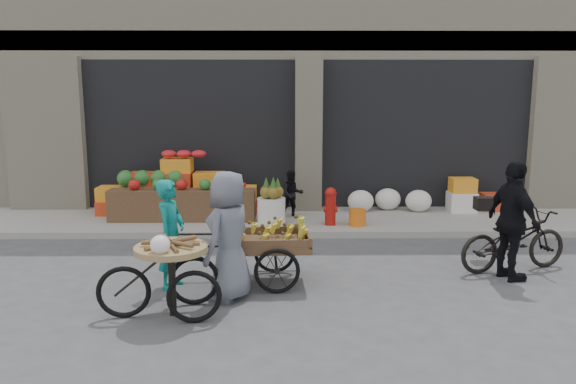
{
  "coord_description": "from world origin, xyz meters",
  "views": [
    {
      "loc": [
        -0.55,
        -6.65,
        2.58
      ],
      "look_at": [
        -0.46,
        1.57,
        1.1
      ],
      "focal_mm": 35.0,
      "sensor_mm": 36.0,
      "label": 1
    }
  ],
  "objects_px": {
    "cyclist": "(513,221)",
    "banana_cart": "(263,239)",
    "vendor_woman": "(171,234)",
    "fire_hydrant": "(330,205)",
    "tricycle_cart": "(171,268)",
    "bicycle": "(513,240)",
    "orange_bucket": "(357,217)",
    "seated_person": "(292,194)",
    "vendor_grey": "(229,236)",
    "pineapple_bin": "(271,211)"
  },
  "relations": [
    {
      "from": "cyclist",
      "to": "banana_cart",
      "type": "bearing_deg",
      "value": 76.69
    },
    {
      "from": "vendor_woman",
      "to": "fire_hydrant",
      "type": "bearing_deg",
      "value": -26.41
    },
    {
      "from": "tricycle_cart",
      "to": "bicycle",
      "type": "relative_size",
      "value": 0.85
    },
    {
      "from": "orange_bucket",
      "to": "fire_hydrant",
      "type": "bearing_deg",
      "value": 174.29
    },
    {
      "from": "orange_bucket",
      "to": "seated_person",
      "type": "xyz_separation_m",
      "value": [
        -1.2,
        0.7,
        0.31
      ]
    },
    {
      "from": "banana_cart",
      "to": "bicycle",
      "type": "height_order",
      "value": "bicycle"
    },
    {
      "from": "fire_hydrant",
      "to": "vendor_grey",
      "type": "height_order",
      "value": "vendor_grey"
    },
    {
      "from": "banana_cart",
      "to": "tricycle_cart",
      "type": "distance_m",
      "value": 1.51
    },
    {
      "from": "seated_person",
      "to": "bicycle",
      "type": "xyz_separation_m",
      "value": [
        3.16,
        -3.01,
        -0.13
      ]
    },
    {
      "from": "fire_hydrant",
      "to": "vendor_grey",
      "type": "relative_size",
      "value": 0.44
    },
    {
      "from": "banana_cart",
      "to": "cyclist",
      "type": "bearing_deg",
      "value": -0.94
    },
    {
      "from": "banana_cart",
      "to": "cyclist",
      "type": "xyz_separation_m",
      "value": [
        3.42,
        0.11,
        0.22
      ]
    },
    {
      "from": "bicycle",
      "to": "pineapple_bin",
      "type": "bearing_deg",
      "value": 40.77
    },
    {
      "from": "banana_cart",
      "to": "vendor_grey",
      "type": "height_order",
      "value": "vendor_grey"
    },
    {
      "from": "vendor_woman",
      "to": "cyclist",
      "type": "xyz_separation_m",
      "value": [
        4.63,
        0.26,
        0.11
      ]
    },
    {
      "from": "fire_hydrant",
      "to": "vendor_grey",
      "type": "xyz_separation_m",
      "value": [
        -1.56,
        -3.44,
        0.31
      ]
    },
    {
      "from": "fire_hydrant",
      "to": "tricycle_cart",
      "type": "distance_m",
      "value": 4.53
    },
    {
      "from": "seated_person",
      "to": "vendor_grey",
      "type": "xyz_separation_m",
      "value": [
        -0.86,
        -4.09,
        0.23
      ]
    },
    {
      "from": "vendor_grey",
      "to": "cyclist",
      "type": "xyz_separation_m",
      "value": [
        3.82,
        0.68,
        0.02
      ]
    },
    {
      "from": "vendor_grey",
      "to": "tricycle_cart",
      "type": "bearing_deg",
      "value": -22.17
    },
    {
      "from": "banana_cart",
      "to": "pineapple_bin",
      "type": "bearing_deg",
      "value": 85.98
    },
    {
      "from": "orange_bucket",
      "to": "vendor_grey",
      "type": "distance_m",
      "value": 4.01
    },
    {
      "from": "orange_bucket",
      "to": "cyclist",
      "type": "distance_m",
      "value": 3.28
    },
    {
      "from": "fire_hydrant",
      "to": "bicycle",
      "type": "relative_size",
      "value": 0.41
    },
    {
      "from": "pineapple_bin",
      "to": "bicycle",
      "type": "bearing_deg",
      "value": -34.08
    },
    {
      "from": "pineapple_bin",
      "to": "banana_cart",
      "type": "bearing_deg",
      "value": -91.23
    },
    {
      "from": "seated_person",
      "to": "bicycle",
      "type": "bearing_deg",
      "value": -53.6
    },
    {
      "from": "pineapple_bin",
      "to": "fire_hydrant",
      "type": "bearing_deg",
      "value": -2.6
    },
    {
      "from": "orange_bucket",
      "to": "seated_person",
      "type": "height_order",
      "value": "seated_person"
    },
    {
      "from": "orange_bucket",
      "to": "banana_cart",
      "type": "xyz_separation_m",
      "value": [
        -1.66,
        -2.82,
        0.34
      ]
    },
    {
      "from": "vendor_woman",
      "to": "cyclist",
      "type": "distance_m",
      "value": 4.63
    },
    {
      "from": "banana_cart",
      "to": "vendor_grey",
      "type": "relative_size",
      "value": 1.27
    },
    {
      "from": "vendor_grey",
      "to": "pineapple_bin",
      "type": "bearing_deg",
      "value": -160.11
    },
    {
      "from": "pineapple_bin",
      "to": "bicycle",
      "type": "height_order",
      "value": "bicycle"
    },
    {
      "from": "banana_cart",
      "to": "cyclist",
      "type": "distance_m",
      "value": 3.43
    },
    {
      "from": "tricycle_cart",
      "to": "vendor_grey",
      "type": "relative_size",
      "value": 0.9
    },
    {
      "from": "fire_hydrant",
      "to": "bicycle",
      "type": "height_order",
      "value": "bicycle"
    },
    {
      "from": "vendor_woman",
      "to": "banana_cart",
      "type": "bearing_deg",
      "value": -71.33
    },
    {
      "from": "fire_hydrant",
      "to": "bicycle",
      "type": "bearing_deg",
      "value": -43.8
    },
    {
      "from": "orange_bucket",
      "to": "pineapple_bin",
      "type": "bearing_deg",
      "value": 176.42
    },
    {
      "from": "pineapple_bin",
      "to": "vendor_grey",
      "type": "relative_size",
      "value": 0.32
    },
    {
      "from": "pineapple_bin",
      "to": "vendor_grey",
      "type": "xyz_separation_m",
      "value": [
        -0.46,
        -3.49,
        0.44
      ]
    },
    {
      "from": "pineapple_bin",
      "to": "orange_bucket",
      "type": "relative_size",
      "value": 1.62
    },
    {
      "from": "pineapple_bin",
      "to": "fire_hydrant",
      "type": "height_order",
      "value": "fire_hydrant"
    },
    {
      "from": "banana_cart",
      "to": "tricycle_cart",
      "type": "bearing_deg",
      "value": -135.6
    },
    {
      "from": "seated_person",
      "to": "cyclist",
      "type": "xyz_separation_m",
      "value": [
        2.96,
        -3.41,
        0.25
      ]
    },
    {
      "from": "banana_cart",
      "to": "tricycle_cart",
      "type": "relative_size",
      "value": 1.42
    },
    {
      "from": "banana_cart",
      "to": "fire_hydrant",
      "type": "bearing_deg",
      "value": 65.15
    },
    {
      "from": "fire_hydrant",
      "to": "seated_person",
      "type": "height_order",
      "value": "seated_person"
    },
    {
      "from": "fire_hydrant",
      "to": "vendor_woman",
      "type": "height_order",
      "value": "vendor_woman"
    }
  ]
}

